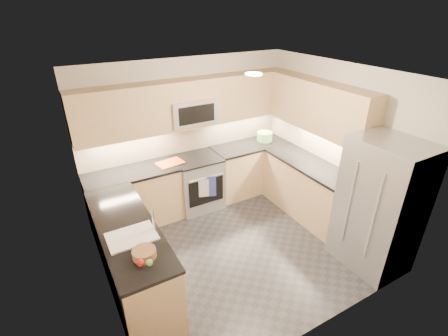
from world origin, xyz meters
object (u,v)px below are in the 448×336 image
Objects in this scene: cutting_board at (170,163)px; fruit_basket at (144,253)px; refrigerator at (380,206)px; microwave at (191,111)px; gas_range at (198,183)px; utensil_bowl at (265,136)px.

fruit_basket is (-1.00, -1.90, 0.04)m from cutting_board.
refrigerator is 3.10m from cutting_board.
microwave is 0.42× the size of refrigerator.
gas_range is 2.45m from fruit_basket.
fruit_basket is (-1.47, -2.02, -0.72)m from microwave.
cutting_board is (-0.47, 0.01, 0.49)m from gas_range.
microwave is 0.89m from cutting_board.
gas_range is 2.23× the size of cutting_board.
microwave is at bearing 14.16° from cutting_board.
gas_range is 1.20× the size of microwave.
cutting_board is at bearing 179.09° from gas_range.
refrigerator reaches higher than cutting_board.
microwave is at bearing 53.94° from fruit_basket.
microwave is (0.00, 0.12, 1.24)m from gas_range.
gas_range is 3.79× the size of fruit_basket.
utensil_bowl reaches higher than gas_range.
gas_range is 1.53m from utensil_bowl.
refrigerator is at bearing -59.12° from gas_range.
cutting_board is at bearing -165.84° from microwave.
microwave is 1.86× the size of cutting_board.
utensil_bowl is 0.70× the size of cutting_board.
utensil_bowl is (1.42, -0.08, -0.68)m from microwave.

